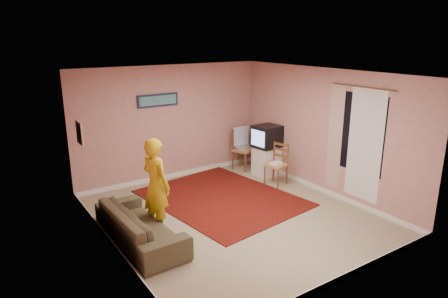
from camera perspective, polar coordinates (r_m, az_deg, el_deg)
ground at (r=7.49m, az=1.33°, el=-9.49°), size 5.00×5.00×0.00m
wall_back at (r=9.13m, az=-7.63°, el=3.70°), size 4.50×0.02×2.60m
wall_front at (r=5.29m, az=17.16°, el=-6.07°), size 4.50×0.02×2.60m
wall_left at (r=6.09m, az=-16.27°, el=-3.09°), size 0.02×5.00×2.60m
wall_right at (r=8.49m, az=13.97°, el=2.41°), size 0.02×5.00×2.60m
ceiling at (r=6.79m, az=1.47°, el=10.72°), size 4.50×5.00×0.02m
baseboard_back at (r=9.47m, az=-7.33°, el=-3.72°), size 4.50×0.02×0.10m
baseboard_front at (r=5.87m, az=16.04°, el=-17.44°), size 4.50×0.02×0.10m
baseboard_left at (r=6.59m, az=-15.33°, el=-13.40°), size 0.02×5.00×0.10m
baseboard_right at (r=8.85m, az=13.38°, el=-5.49°), size 0.02×5.00×0.10m
window at (r=7.89m, az=18.79°, el=2.13°), size 0.01×1.10×1.50m
curtain_sheer at (r=7.84m, az=19.46°, el=0.47°), size 0.01×0.75×2.10m
curtain_floral at (r=8.25m, az=15.56°, el=1.55°), size 0.01×0.35×2.10m
curtain_rod at (r=7.70m, az=19.17°, el=8.39°), size 0.02×1.40×0.02m
picture_back at (r=8.88m, az=-9.41°, el=6.88°), size 0.95×0.04×0.28m
picture_left at (r=7.52m, az=-19.91°, el=2.17°), size 0.04×0.38×0.42m
area_rug at (r=8.23m, az=-0.34°, el=-6.99°), size 2.84×3.37×0.02m
tv_cabinet at (r=9.53m, az=6.10°, el=-1.69°), size 0.54×0.49×0.69m
crt_tv at (r=9.36m, az=6.18°, el=1.80°), size 0.64×0.58×0.51m
chair_a at (r=9.82m, az=2.83°, el=0.60°), size 0.58×0.57×0.55m
dvd_player at (r=9.83m, az=2.83°, el=0.22°), size 0.46×0.39×0.07m
blue_throw at (r=9.87m, az=2.39°, el=1.89°), size 0.43×0.05×0.46m
chair_b at (r=8.86m, az=7.48°, el=-1.58°), size 0.49×0.51×0.51m
game_console at (r=8.88m, az=7.47°, el=-2.00°), size 0.26×0.21×0.05m
sofa at (r=6.63m, az=-11.92°, el=-10.60°), size 0.86×2.04×0.59m
person at (r=6.74m, az=-9.67°, el=-5.18°), size 0.52×0.67×1.63m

